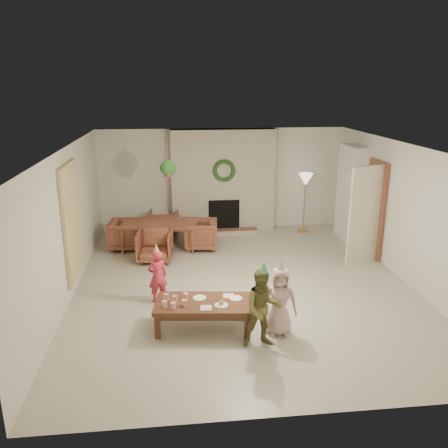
{
  "coord_description": "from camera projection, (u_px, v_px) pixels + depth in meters",
  "views": [
    {
      "loc": [
        -1.19,
        -7.62,
        3.52
      ],
      "look_at": [
        -0.3,
        0.4,
        1.05
      ],
      "focal_mm": 36.82,
      "sensor_mm": 36.0,
      "label": 1
    }
  ],
  "objects": [
    {
      "name": "floor",
      "position": [
        243.0,
        285.0,
        8.4
      ],
      "size": [
        7.0,
        7.0,
        0.0
      ],
      "primitive_type": "plane",
      "color": "#B7B29E",
      "rests_on": "ground"
    },
    {
      "name": "ceiling",
      "position": [
        244.0,
        148.0,
        7.67
      ],
      "size": [
        7.0,
        7.0,
        0.0
      ],
      "primitive_type": "plane",
      "rotation": [
        3.14,
        0.0,
        0.0
      ],
      "color": "white",
      "rests_on": "wall_back"
    },
    {
      "name": "wall_back",
      "position": [
        222.0,
        180.0,
        11.36
      ],
      "size": [
        7.0,
        0.0,
        7.0
      ],
      "primitive_type": "plane",
      "rotation": [
        1.57,
        0.0,
        0.0
      ],
      "color": "silver",
      "rests_on": "floor"
    },
    {
      "name": "wall_front",
      "position": [
        295.0,
        315.0,
        4.71
      ],
      "size": [
        7.0,
        0.0,
        7.0
      ],
      "primitive_type": "plane",
      "rotation": [
        -1.57,
        0.0,
        0.0
      ],
      "color": "silver",
      "rests_on": "floor"
    },
    {
      "name": "wall_left",
      "position": [
        67.0,
        225.0,
        7.72
      ],
      "size": [
        0.0,
        7.0,
        7.0
      ],
      "primitive_type": "plane",
      "rotation": [
        1.57,
        0.0,
        1.57
      ],
      "color": "silver",
      "rests_on": "floor"
    },
    {
      "name": "wall_right",
      "position": [
        406.0,
        214.0,
        8.35
      ],
      "size": [
        0.0,
        7.0,
        7.0
      ],
      "primitive_type": "plane",
      "rotation": [
        1.57,
        0.0,
        -1.57
      ],
      "color": "silver",
      "rests_on": "floor"
    },
    {
      "name": "fireplace_mass",
      "position": [
        223.0,
        181.0,
        11.17
      ],
      "size": [
        2.5,
        0.4,
        2.5
      ],
      "primitive_type": "cube",
      "color": "#581719",
      "rests_on": "floor"
    },
    {
      "name": "fireplace_hearth",
      "position": [
        225.0,
        232.0,
        11.19
      ],
      "size": [
        1.6,
        0.3,
        0.12
      ],
      "primitive_type": "cube",
      "color": "#5E2819",
      "rests_on": "floor"
    },
    {
      "name": "fireplace_firebox",
      "position": [
        224.0,
        215.0,
        11.23
      ],
      "size": [
        0.75,
        0.12,
        0.75
      ],
      "primitive_type": "cube",
      "color": "black",
      "rests_on": "floor"
    },
    {
      "name": "fireplace_wreath",
      "position": [
        224.0,
        171.0,
        10.86
      ],
      "size": [
        0.54,
        0.1,
        0.54
      ],
      "primitive_type": "torus",
      "rotation": [
        1.57,
        0.0,
        0.0
      ],
      "color": "#1A3F17",
      "rests_on": "fireplace_mass"
    },
    {
      "name": "floor_lamp_base",
      "position": [
        303.0,
        230.0,
        11.46
      ],
      "size": [
        0.27,
        0.27,
        0.03
      ],
      "primitive_type": "cylinder",
      "color": "gold",
      "rests_on": "floor"
    },
    {
      "name": "floor_lamp_post",
      "position": [
        304.0,
        205.0,
        11.26
      ],
      "size": [
        0.03,
        0.03,
        1.31
      ],
      "primitive_type": "cylinder",
      "color": "gold",
      "rests_on": "floor"
    },
    {
      "name": "floor_lamp_shade",
      "position": [
        306.0,
        179.0,
        11.08
      ],
      "size": [
        0.35,
        0.35,
        0.29
      ],
      "primitive_type": "cone",
      "rotation": [
        3.14,
        0.0,
        0.0
      ],
      "color": "beige",
      "rests_on": "floor_lamp_post"
    },
    {
      "name": "bookshelf_carcass",
      "position": [
        350.0,
        194.0,
        10.56
      ],
      "size": [
        0.3,
        1.0,
        2.2
      ],
      "primitive_type": "cube",
      "color": "white",
      "rests_on": "floor"
    },
    {
      "name": "bookshelf_shelf_a",
      "position": [
        347.0,
        221.0,
        10.75
      ],
      "size": [
        0.3,
        0.92,
        0.03
      ],
      "primitive_type": "cube",
      "color": "white",
      "rests_on": "bookshelf_carcass"
    },
    {
      "name": "bookshelf_shelf_b",
      "position": [
        349.0,
        204.0,
        10.64
      ],
      "size": [
        0.3,
        0.92,
        0.03
      ],
      "primitive_type": "cube",
      "color": "white",
      "rests_on": "bookshelf_carcass"
    },
    {
      "name": "bookshelf_shelf_c",
      "position": [
        350.0,
        187.0,
        10.52
      ],
      "size": [
        0.3,
        0.92,
        0.03
      ],
      "primitive_type": "cube",
      "color": "white",
      "rests_on": "bookshelf_carcass"
    },
    {
      "name": "bookshelf_shelf_d",
      "position": [
        351.0,
        170.0,
        10.4
      ],
      "size": [
        0.3,
        0.92,
        0.03
      ],
      "primitive_type": "cube",
      "color": "white",
      "rests_on": "bookshelf_carcass"
    },
    {
      "name": "books_row_lower",
      "position": [
        349.0,
        217.0,
        10.57
      ],
      "size": [
        0.2,
        0.4,
        0.24
      ],
      "primitive_type": "cube",
      "color": "#A8291F",
      "rests_on": "bookshelf_shelf_a"
    },
    {
      "name": "books_row_mid",
      "position": [
        347.0,
        198.0,
        10.64
      ],
      "size": [
        0.2,
        0.44,
        0.24
      ],
      "primitive_type": "cube",
      "color": "navy",
      "rests_on": "bookshelf_shelf_b"
    },
    {
      "name": "books_row_upper",
      "position": [
        351.0,
        183.0,
        10.38
      ],
      "size": [
        0.2,
        0.36,
        0.22
      ],
      "primitive_type": "cube",
      "color": "gold",
      "rests_on": "bookshelf_shelf_c"
    },
    {
      "name": "door_frame",
      "position": [
        375.0,
        209.0,
        9.56
      ],
      "size": [
        0.05,
        0.86,
        2.04
      ],
      "primitive_type": "cube",
      "color": "brown",
      "rests_on": "floor"
    },
    {
      "name": "door_leaf",
      "position": [
        365.0,
        216.0,
        9.16
      ],
      "size": [
        0.77,
        0.32,
        2.0
      ],
      "primitive_type": "cube",
      "rotation": [
        0.0,
        0.0,
        -1.22
      ],
      "color": "beige",
      "rests_on": "floor"
    },
    {
      "name": "curtain_panel",
      "position": [
        72.0,
        221.0,
        7.91
      ],
      "size": [
        0.06,
        1.2,
        2.0
      ],
      "primitive_type": "cube",
      "color": "beige",
      "rests_on": "wall_left"
    },
    {
      "name": "dining_table",
      "position": [
        159.0,
        236.0,
        10.16
      ],
      "size": [
        1.76,
        1.09,
        0.59
      ],
      "primitive_type": "imported",
      "rotation": [
        0.0,
        0.0,
        -0.1
      ],
      "color": "brown",
      "rests_on": "floor"
    },
    {
      "name": "dining_chair_near",
      "position": [
        155.0,
        246.0,
        9.45
      ],
      "size": [
        0.76,
        0.78,
        0.65
      ],
      "primitive_type": "imported",
      "rotation": [
        0.0,
        0.0,
        -0.1
      ],
      "color": "brown",
      "rests_on": "floor"
    },
    {
      "name": "dining_chair_far",
      "position": [
        163.0,
        225.0,
        10.86
      ],
      "size": [
        0.76,
        0.78,
        0.65
      ],
      "primitive_type": "imported",
      "rotation": [
        0.0,
        0.0,
        3.04
      ],
      "color": "brown",
      "rests_on": "floor"
    },
    {
      "name": "dining_chair_left",
      "position": [
        126.0,
        235.0,
        10.15
      ],
      "size": [
        0.78,
        0.76,
        0.65
      ],
      "primitive_type": "imported",
      "rotation": [
        0.0,
        0.0,
        1.47
      ],
      "color": "brown",
      "rests_on": "floor"
    },
    {
      "name": "dining_chair_right",
      "position": [
        201.0,
        234.0,
        10.17
      ],
      "size": [
        0.78,
        0.76,
        0.65
      ],
      "primitive_type": "imported",
      "rotation": [
        0.0,
        0.0,
        -1.67
      ],
      "color": "brown",
      "rests_on": "floor"
    },
    {
      "name": "hanging_plant_cord",
      "position": [
        168.0,
        156.0,
        9.06
      ],
      "size": [
        0.01,
        0.01,
        0.7
      ],
      "primitive_type": "cylinder",
      "color": "tan",
      "rests_on": "ceiling"
    },
    {
      "name": "hanging_plant_pot",
      "position": [
        168.0,
        174.0,
        9.16
      ],
      "size": [
        0.16,
        0.16,
        0.12
      ],
      "primitive_type": "cylinder",
      "color": "#A93C36",
      "rests_on": "hanging_plant_cord"
    },
    {
      "name": "hanging_plant_foliage",
      "position": [
        168.0,
        168.0,
        9.13
      ],
      "size": [
        0.32,
        0.32,
        0.32
      ],
      "primitive_type": "sphere",
      "color": "#1E551C",
      "rests_on": "hanging_plant_pot"
    },
    {
      "name": "coffee_table_top",
      "position": [
        203.0,
        304.0,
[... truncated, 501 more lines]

